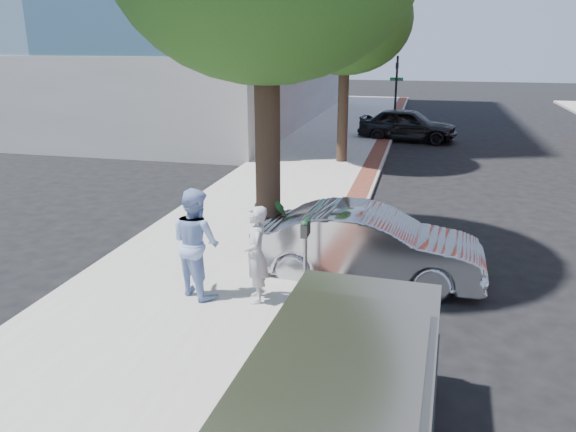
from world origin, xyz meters
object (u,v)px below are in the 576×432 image
(parking_meter, at_px, (305,241))
(person_officer, at_px, (196,242))
(person_gray, at_px, (256,254))
(van, at_px, (339,415))
(person_green, at_px, (270,218))
(bg_car, at_px, (408,125))
(sedan_silver, at_px, (368,245))

(parking_meter, height_order, person_officer, person_officer)
(person_gray, height_order, van, person_gray)
(person_green, height_order, bg_car, person_green)
(person_officer, relative_size, bg_car, 0.44)
(person_gray, bearing_deg, sedan_silver, 114.70)
(person_gray, distance_m, sedan_silver, 2.48)
(bg_car, height_order, van, van)
(van, bearing_deg, person_gray, 120.33)
(person_officer, relative_size, person_green, 1.22)
(bg_car, bearing_deg, van, -172.41)
(parking_meter, bearing_deg, van, -73.61)
(sedan_silver, relative_size, van, 0.93)
(person_gray, xyz_separation_m, sedan_silver, (1.79, 1.69, -0.29))
(person_green, relative_size, sedan_silver, 0.37)
(bg_car, bearing_deg, person_officer, 177.78)
(person_gray, distance_m, person_green, 2.26)
(parking_meter, height_order, bg_car, parking_meter)
(parking_meter, bearing_deg, person_gray, -153.61)
(person_officer, bearing_deg, van, 159.75)
(person_gray, relative_size, person_officer, 0.88)
(person_officer, height_order, bg_car, person_officer)
(person_gray, xyz_separation_m, bg_car, (1.93, 18.39, -0.25))
(person_gray, bearing_deg, van, 9.00)
(parking_meter, bearing_deg, person_green, 122.26)
(sedan_silver, relative_size, bg_car, 0.99)
(person_gray, xyz_separation_m, person_green, (-0.37, 2.23, -0.05))
(van, bearing_deg, sedan_silver, 95.42)
(parking_meter, distance_m, person_green, 2.19)
(bg_car, bearing_deg, sedan_silver, -173.23)
(person_officer, distance_m, person_green, 2.36)
(person_gray, distance_m, bg_car, 18.49)
(sedan_silver, distance_m, bg_car, 16.70)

